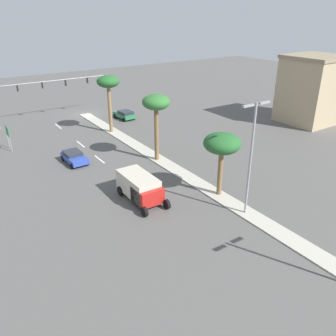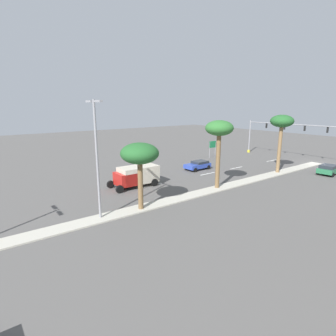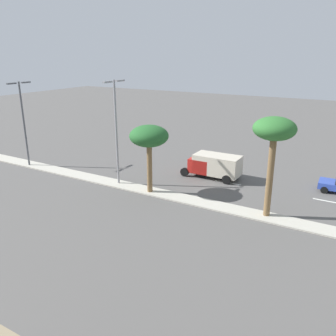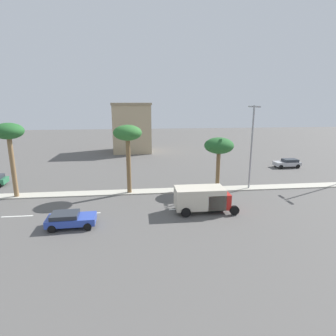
# 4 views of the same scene
# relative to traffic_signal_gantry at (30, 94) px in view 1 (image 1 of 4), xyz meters

# --- Properties ---
(ground_plane) EXTENTS (160.00, 160.00, 0.00)m
(ground_plane) POSITION_rel_traffic_signal_gantry_xyz_m (-8.35, 35.23, -4.54)
(ground_plane) COLOR #565451
(median_curb) EXTENTS (1.80, 90.73, 0.12)m
(median_curb) POSITION_rel_traffic_signal_gantry_xyz_m (-8.35, 45.31, -4.48)
(median_curb) COLOR #B7B2A3
(median_curb) RESTS_ON ground
(lane_stripe_mid) EXTENTS (0.20, 2.80, 0.01)m
(lane_stripe_mid) POSITION_rel_traffic_signal_gantry_xyz_m (-2.47, 3.95, -4.54)
(lane_stripe_mid) COLOR silver
(lane_stripe_mid) RESTS_ON ground
(lane_stripe_rear) EXTENTS (0.20, 2.80, 0.01)m
(lane_stripe_rear) POSITION_rel_traffic_signal_gantry_xyz_m (-2.47, 13.43, -4.54)
(lane_stripe_rear) COLOR silver
(lane_stripe_rear) RESTS_ON ground
(lane_stripe_center) EXTENTS (0.20, 2.80, 0.01)m
(lane_stripe_center) POSITION_rel_traffic_signal_gantry_xyz_m (-2.47, 19.65, -4.54)
(lane_stripe_center) COLOR silver
(lane_stripe_center) RESTS_ON ground
(lane_stripe_near) EXTENTS (0.20, 2.80, 0.01)m
(lane_stripe_near) POSITION_rel_traffic_signal_gantry_xyz_m (-2.47, 29.08, -4.54)
(lane_stripe_near) COLOR silver
(lane_stripe_near) RESTS_ON ground
(traffic_signal_gantry) EXTENTS (18.79, 0.53, 6.54)m
(traffic_signal_gantry) POSITION_rel_traffic_signal_gantry_xyz_m (0.00, 0.00, 0.00)
(traffic_signal_gantry) COLOR gray
(traffic_signal_gantry) RESTS_ON ground
(directional_road_sign) EXTENTS (0.10, 1.64, 3.09)m
(directional_road_sign) POSITION_rel_traffic_signal_gantry_xyz_m (5.75, 10.29, -2.32)
(directional_road_sign) COLOR gray
(directional_road_sign) RESTS_ON ground
(commercial_building) EXTENTS (8.49, 8.01, 10.25)m
(commercial_building) POSITION_rel_traffic_signal_gantry_xyz_m (-36.67, 23.82, 0.60)
(commercial_building) COLOR tan
(commercial_building) RESTS_ON ground
(palm_tree_leading) EXTENTS (3.15, 3.15, 8.14)m
(palm_tree_leading) POSITION_rel_traffic_signal_gantry_xyz_m (-8.10, 11.18, 2.51)
(palm_tree_leading) COLOR olive
(palm_tree_leading) RESTS_ON median_curb
(palm_tree_left) EXTENTS (3.17, 3.17, 7.81)m
(palm_tree_left) POSITION_rel_traffic_signal_gantry_xyz_m (-8.11, 23.70, 2.20)
(palm_tree_left) COLOR brown
(palm_tree_left) RESTS_ON median_curb
(palm_tree_near) EXTENTS (3.48, 3.48, 6.20)m
(palm_tree_near) POSITION_rel_traffic_signal_gantry_xyz_m (-8.53, 34.36, 0.70)
(palm_tree_near) COLOR brown
(palm_tree_near) RESTS_ON median_curb
(street_lamp_rear) EXTENTS (2.90, 0.24, 9.90)m
(street_lamp_rear) POSITION_rel_traffic_signal_gantry_xyz_m (-8.20, 38.23, 1.37)
(street_lamp_rear) COLOR gray
(street_lamp_rear) RESTS_ON median_curb
(sedan_blue_rear) EXTENTS (2.23, 4.11, 1.27)m
(sedan_blue_rear) POSITION_rel_traffic_signal_gantry_xyz_m (0.35, 18.90, -3.84)
(sedan_blue_rear) COLOR #2D47AD
(sedan_blue_rear) RESTS_ON ground
(sedan_green_front) EXTENTS (2.39, 4.20, 1.40)m
(sedan_green_front) POSITION_rel_traffic_signal_gantry_xyz_m (-12.90, 6.12, -3.79)
(sedan_green_front) COLOR #287047
(sedan_green_front) RESTS_ON ground
(box_truck) EXTENTS (2.62, 5.91, 2.43)m
(box_truck) POSITION_rel_traffic_signal_gantry_xyz_m (-1.72, 31.01, -3.20)
(box_truck) COLOR #B21E19
(box_truck) RESTS_ON ground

